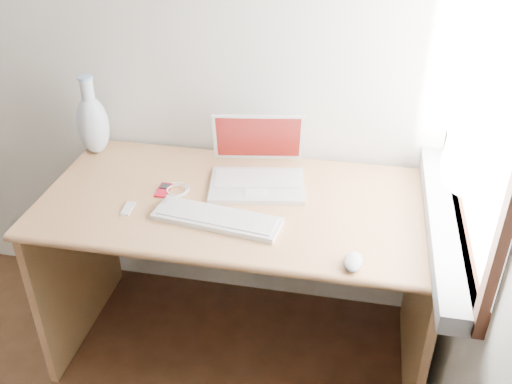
% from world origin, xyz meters
% --- Properties ---
extents(window, '(0.11, 0.99, 1.10)m').
position_xyz_m(window, '(1.72, 1.30, 1.28)').
color(window, white).
rests_on(window, right_wall).
extents(desk, '(1.39, 0.69, 0.73)m').
position_xyz_m(desk, '(1.00, 1.46, 0.52)').
color(desk, tan).
rests_on(desk, floor).
extents(laptop, '(0.38, 0.34, 0.23)m').
position_xyz_m(laptop, '(1.05, 1.52, 0.79)').
color(laptop, silver).
rests_on(laptop, desk).
extents(external_keyboard, '(0.44, 0.19, 0.02)m').
position_xyz_m(external_keyboard, '(0.96, 1.23, 0.74)').
color(external_keyboard, white).
rests_on(external_keyboard, desk).
extents(mouse, '(0.06, 0.10, 0.03)m').
position_xyz_m(mouse, '(1.42, 1.08, 0.75)').
color(mouse, silver).
rests_on(mouse, desk).
extents(ipod, '(0.04, 0.10, 0.01)m').
position_xyz_m(ipod, '(0.73, 1.38, 0.74)').
color(ipod, '#B80C22').
rests_on(ipod, desk).
extents(cable_coil, '(0.12, 0.12, 0.01)m').
position_xyz_m(cable_coil, '(0.77, 1.39, 0.74)').
color(cable_coil, white).
rests_on(cable_coil, desk).
extents(remote, '(0.04, 0.08, 0.01)m').
position_xyz_m(remote, '(0.64, 1.24, 0.74)').
color(remote, white).
rests_on(remote, desk).
extents(vase, '(0.13, 0.13, 0.32)m').
position_xyz_m(vase, '(0.36, 1.62, 0.86)').
color(vase, white).
rests_on(vase, desk).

